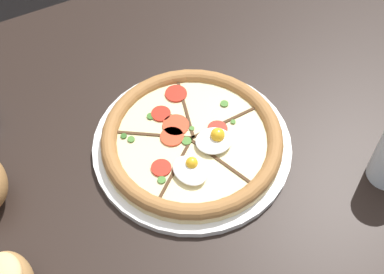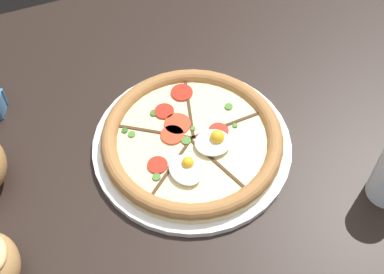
# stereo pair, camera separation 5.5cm
# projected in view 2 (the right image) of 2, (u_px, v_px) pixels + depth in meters

# --- Properties ---
(dining_table) EXTENTS (1.40, 0.80, 0.77)m
(dining_table) POSITION_uv_depth(u_px,v_px,m) (190.00, 153.00, 1.03)
(dining_table) COLOR black
(dining_table) RESTS_ON ground_plane
(pizza) EXTENTS (0.34, 0.34, 0.05)m
(pizza) POSITION_uv_depth(u_px,v_px,m) (192.00, 141.00, 0.89)
(pizza) COLOR white
(pizza) RESTS_ON dining_table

